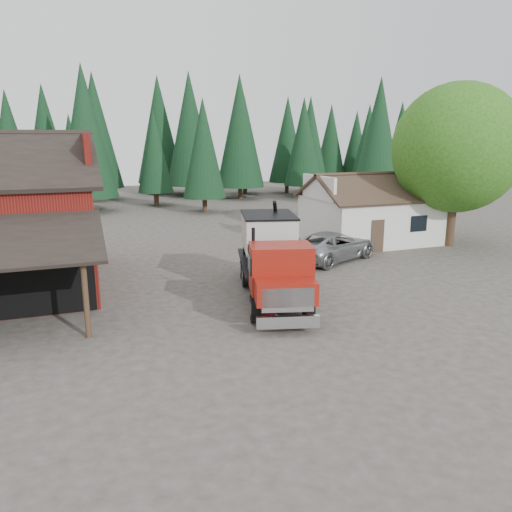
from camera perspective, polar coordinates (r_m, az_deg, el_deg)
name	(u,v)px	position (r m, az deg, el deg)	size (l,w,h in m)	color
ground	(259,337)	(17.71, 0.38, -9.28)	(120.00, 120.00, 0.00)	#3F3932
farmhouse	(371,217)	(34.36, 13.03, 4.39)	(8.60, 6.42, 4.65)	silver
deciduous_tree	(457,153)	(34.07, 22.02, 10.88)	(8.00, 8.00, 10.20)	#382619
conifer_backdrop	(125,200)	(57.97, -14.71, 6.16)	(76.00, 16.00, 16.00)	black
near_pine_b	(203,148)	(46.80, -6.02, 12.14)	(3.96, 3.96, 10.40)	#382619
near_pine_c	(378,137)	(49.79, 13.82, 13.07)	(4.84, 4.84, 12.40)	#382619
near_pine_d	(85,131)	(49.31, -18.93, 13.32)	(5.28, 5.28, 13.40)	#382619
feed_truck	(273,256)	(21.46, 1.91, 0.03)	(4.61, 9.19, 4.01)	black
silver_car	(332,246)	(28.79, 8.71, 1.17)	(2.71, 5.88, 1.63)	#9DA1A5
equip_box	(264,309)	(19.64, 0.92, -6.02)	(0.70, 1.10, 0.60)	maroon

